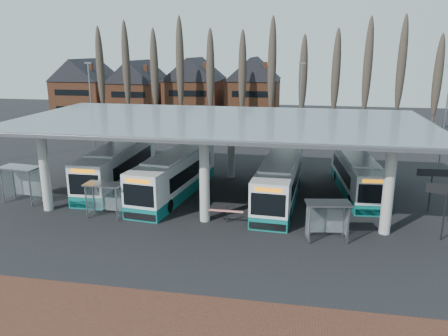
% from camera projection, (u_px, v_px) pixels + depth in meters
% --- Properties ---
extents(ground, '(140.00, 140.00, 0.00)m').
position_uv_depth(ground, '(196.00, 235.00, 28.24)').
color(ground, black).
rests_on(ground, ground).
extents(station_canopy, '(32.00, 16.00, 6.34)m').
position_uv_depth(station_canopy, '(220.00, 127.00, 34.33)').
color(station_canopy, '#B7B7B3').
rests_on(station_canopy, ground).
extents(poplar_row, '(45.10, 1.10, 14.50)m').
position_uv_depth(poplar_row, '(256.00, 72.00, 57.23)').
color(poplar_row, '#473D33').
rests_on(poplar_row, ground).
extents(townhouse_row, '(36.80, 10.30, 12.25)m').
position_uv_depth(townhouse_row, '(167.00, 85.00, 71.17)').
color(townhouse_row, brown).
rests_on(townhouse_row, ground).
extents(lamp_post_a, '(0.80, 0.16, 10.17)m').
position_uv_depth(lamp_post_a, '(91.00, 105.00, 50.85)').
color(lamp_post_a, slate).
rests_on(lamp_post_a, ground).
extents(lamp_post_b, '(0.80, 0.16, 10.17)m').
position_uv_depth(lamp_post_b, '(300.00, 105.00, 50.45)').
color(lamp_post_b, slate).
rests_on(lamp_post_b, ground).
extents(lamp_post_c, '(0.80, 0.16, 10.17)m').
position_uv_depth(lamp_post_c, '(445.00, 116.00, 42.31)').
color(lamp_post_c, slate).
rests_on(lamp_post_c, ground).
extents(bus_0, '(2.97, 12.69, 3.51)m').
position_uv_depth(bus_0, '(118.00, 166.00, 38.36)').
color(bus_0, white).
rests_on(bus_0, ground).
extents(bus_1, '(4.11, 12.68, 3.46)m').
position_uv_depth(bus_1, '(175.00, 175.00, 35.77)').
color(bus_1, white).
rests_on(bus_1, ground).
extents(bus_2, '(3.32, 12.33, 3.39)m').
position_uv_depth(bus_2, '(279.00, 182.00, 34.08)').
color(bus_2, white).
rests_on(bus_2, ground).
extents(bus_3, '(3.46, 11.40, 3.12)m').
position_uv_depth(bus_3, '(356.00, 175.00, 36.36)').
color(bus_3, white).
rests_on(bus_3, ground).
extents(shelter_0, '(3.22, 1.86, 2.85)m').
position_uv_depth(shelter_0, '(22.00, 176.00, 33.97)').
color(shelter_0, gray).
rests_on(shelter_0, ground).
extents(shelter_1, '(2.73, 1.43, 2.50)m').
position_uv_depth(shelter_1, '(105.00, 192.00, 30.93)').
color(shelter_1, gray).
rests_on(shelter_1, ground).
extents(shelter_2, '(2.91, 1.79, 2.53)m').
position_uv_depth(shelter_2, '(327.00, 212.00, 27.07)').
color(shelter_2, gray).
rests_on(shelter_2, ground).
extents(info_sign_0, '(2.35, 0.89, 3.62)m').
position_uv_depth(info_sign_0, '(447.00, 194.00, 26.69)').
color(info_sign_0, black).
rests_on(info_sign_0, ground).
extents(info_sign_1, '(2.20, 0.32, 3.27)m').
position_uv_depth(info_sign_1, '(432.00, 176.00, 31.60)').
color(info_sign_1, black).
rests_on(info_sign_1, ground).
extents(barrier, '(2.39, 0.65, 1.20)m').
position_uv_depth(barrier, '(226.00, 212.00, 29.68)').
color(barrier, black).
rests_on(barrier, ground).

